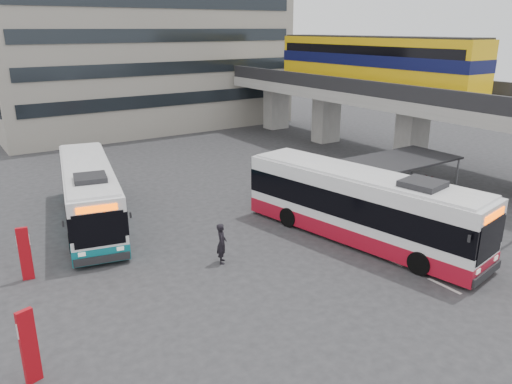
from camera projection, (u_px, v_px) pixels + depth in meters
ground at (307, 250)px, 24.32m from camera, size 120.00×120.00×0.00m
viaduct at (373, 79)px, 41.16m from camera, size 8.00×32.00×9.68m
bike_shelter at (384, 180)px, 30.75m from camera, size 10.00×4.00×2.54m
office_block at (136, 5)px, 51.97m from camera, size 30.00×15.00×25.00m
road_markings at (389, 260)px, 23.27m from camera, size 0.15×7.60×0.01m
bus_main at (360, 206)px, 25.02m from camera, size 5.05×13.20×3.82m
bus_teal at (89, 194)px, 27.27m from camera, size 5.00×12.16×3.51m
pedestrian at (222, 243)px, 22.73m from camera, size 0.74×0.83×1.91m
sign_totem_south at (29, 345)px, 14.89m from camera, size 0.53×0.29×2.47m
sign_totem_mid at (25, 253)px, 21.10m from camera, size 0.51×0.25×2.39m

